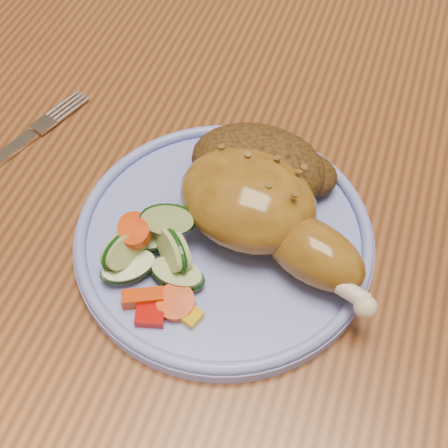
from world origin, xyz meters
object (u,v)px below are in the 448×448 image
at_px(dining_table, 321,206).
at_px(fork, 8,152).
at_px(chair_far, 389,7).
at_px(plate, 224,239).

bearing_deg(dining_table, fork, -160.69).
bearing_deg(fork, chair_far, 68.54).
bearing_deg(dining_table, plate, -115.81).
distance_m(dining_table, fork, 0.31).
bearing_deg(fork, dining_table, 19.31).
relative_size(dining_table, plate, 5.67).
relative_size(dining_table, chair_far, 1.54).
bearing_deg(fork, plate, -7.85).
xyz_separation_m(plate, fork, (-0.22, 0.03, -0.00)).
bearing_deg(chair_far, plate, -94.77).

